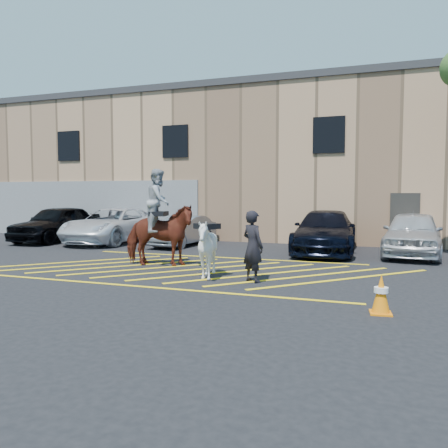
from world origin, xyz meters
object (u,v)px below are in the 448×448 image
(car_silver_sedan, at_px, (182,231))
(car_white_suv, at_px, (413,233))
(handler, at_px, (253,246))
(mounted_bay, at_px, (159,227))
(car_blue_suv, at_px, (325,232))
(traffic_cone, at_px, (381,294))
(car_black_suv, at_px, (57,223))
(car_white_pickup, at_px, (114,225))
(saddled_white, at_px, (207,249))

(car_silver_sedan, height_order, car_white_suv, car_white_suv)
(handler, distance_m, mounted_bay, 3.57)
(car_blue_suv, relative_size, traffic_cone, 7.22)
(car_black_suv, relative_size, car_white_pickup, 0.87)
(car_blue_suv, distance_m, saddled_white, 6.59)
(mounted_bay, bearing_deg, car_white_suv, 33.45)
(handler, bearing_deg, car_white_pickup, -5.56)
(mounted_bay, distance_m, traffic_cone, 7.15)
(car_white_pickup, relative_size, car_blue_suv, 1.04)
(car_black_suv, height_order, car_white_suv, car_black_suv)
(car_black_suv, relative_size, car_white_suv, 1.04)
(car_white_suv, relative_size, saddled_white, 2.56)
(mounted_bay, bearing_deg, traffic_cone, -28.33)
(handler, bearing_deg, traffic_cone, 178.26)
(car_white_suv, bearing_deg, mounted_bay, -140.24)
(car_white_pickup, relative_size, handler, 3.10)
(car_white_suv, xyz_separation_m, handler, (-4.10, -6.24, 0.10))
(car_white_suv, relative_size, traffic_cone, 6.31)
(car_blue_suv, bearing_deg, handler, -101.65)
(car_black_suv, height_order, mounted_bay, mounted_bay)
(car_black_suv, height_order, handler, handler)
(car_silver_sedan, xyz_separation_m, handler, (4.77, -6.28, 0.26))
(car_silver_sedan, distance_m, saddled_white, 7.18)
(car_white_pickup, distance_m, mounted_bay, 7.03)
(car_blue_suv, height_order, saddled_white, car_blue_suv)
(car_silver_sedan, bearing_deg, car_black_suv, -171.12)
(mounted_bay, bearing_deg, car_blue_suv, 47.84)
(car_blue_suv, relative_size, car_white_suv, 1.14)
(car_silver_sedan, xyz_separation_m, car_blue_suv, (5.87, -0.07, 0.14))
(car_white_pickup, xyz_separation_m, mounted_bay, (4.89, -5.04, 0.41))
(car_white_suv, height_order, handler, handler)
(handler, bearing_deg, mounted_bay, 10.06)
(car_silver_sedan, xyz_separation_m, car_white_suv, (8.87, -0.04, 0.16))
(car_white_suv, distance_m, mounted_bay, 8.87)
(car_white_pickup, height_order, traffic_cone, car_white_pickup)
(car_blue_suv, height_order, car_white_suv, car_white_suv)
(saddled_white, bearing_deg, car_white_pickup, 137.56)
(saddled_white, bearing_deg, car_silver_sedan, 119.62)
(car_white_pickup, relative_size, car_white_suv, 1.19)
(car_white_pickup, xyz_separation_m, traffic_cone, (11.15, -8.41, -0.40))
(car_silver_sedan, bearing_deg, mounted_bay, -67.15)
(mounted_bay, relative_size, saddled_white, 1.62)
(car_black_suv, height_order, car_blue_suv, car_black_suv)
(car_blue_suv, relative_size, saddled_white, 2.93)
(handler, xyz_separation_m, traffic_cone, (2.97, -2.02, -0.52))
(car_black_suv, xyz_separation_m, saddled_white, (9.67, -5.94, -0.05))
(car_blue_suv, xyz_separation_m, traffic_cone, (1.86, -8.22, -0.40))
(car_blue_suv, bearing_deg, saddled_white, -112.23)
(car_silver_sedan, bearing_deg, car_white_suv, 5.86)
(mounted_bay, height_order, traffic_cone, mounted_bay)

